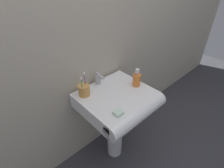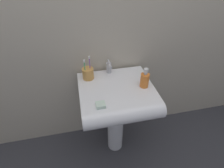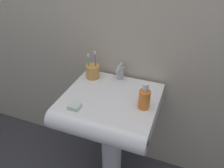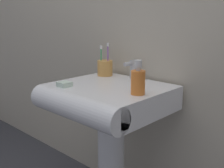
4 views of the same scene
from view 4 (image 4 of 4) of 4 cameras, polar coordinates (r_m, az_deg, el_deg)
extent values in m
cylinder|color=white|center=(1.58, -0.19, -15.84)|extent=(0.14, 0.14, 0.63)
cube|color=white|center=(1.43, -0.20, -2.58)|extent=(0.55, 0.47, 0.12)
cylinder|color=white|center=(1.28, -7.46, -4.67)|extent=(0.55, 0.12, 0.12)
cylinder|color=#B7B7BC|center=(1.56, 4.40, 2.70)|extent=(0.04, 0.04, 0.09)
cylinder|color=#B7B7BC|center=(1.53, 3.54, 4.14)|extent=(0.02, 0.07, 0.02)
cube|color=#B7B7BC|center=(1.55, 4.43, 4.73)|extent=(0.01, 0.06, 0.01)
cylinder|color=#D19347|center=(1.64, -1.44, 3.27)|extent=(0.09, 0.09, 0.09)
cylinder|color=#3FB266|center=(1.64, -2.21, 4.72)|extent=(0.01, 0.01, 0.14)
cube|color=white|center=(1.63, -2.24, 7.48)|extent=(0.01, 0.01, 0.02)
cylinder|color=purple|center=(1.62, -0.84, 4.92)|extent=(0.01, 0.01, 0.16)
cube|color=white|center=(1.61, -0.85, 8.01)|extent=(0.01, 0.01, 0.02)
cylinder|color=orange|center=(1.25, 5.30, 0.30)|extent=(0.06, 0.06, 0.11)
cylinder|color=silver|center=(1.23, 5.36, 3.05)|extent=(0.02, 0.02, 0.01)
cylinder|color=silver|center=(1.23, 5.39, 4.13)|extent=(0.03, 0.03, 0.03)
cube|color=silver|center=(1.41, -9.64, -0.04)|extent=(0.06, 0.06, 0.02)
camera|label=1|loc=(1.80, -43.04, 26.53)|focal=28.00mm
camera|label=2|loc=(1.29, -51.15, 30.78)|focal=28.00mm
camera|label=3|loc=(0.72, -53.33, 45.20)|focal=35.00mm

